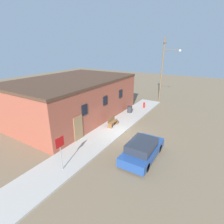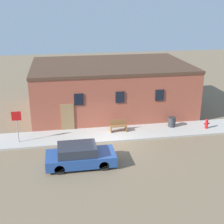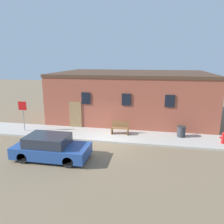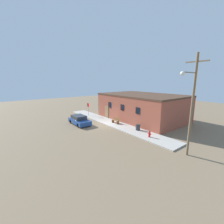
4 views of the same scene
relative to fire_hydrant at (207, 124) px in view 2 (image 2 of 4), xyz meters
name	(u,v)px [view 2 (image 2 of 4)]	position (x,y,z in m)	size (l,w,h in m)	color
ground_plane	(110,143)	(-7.82, -1.04, -0.51)	(80.00, 80.00, 0.00)	#7A664C
sidewalk	(107,134)	(-7.82, 0.30, -0.44)	(22.83, 2.69, 0.13)	#B2ADA3
brick_building	(110,87)	(-6.59, 6.08, 1.65)	(13.75, 9.00, 4.32)	#9E4C38
fire_hydrant	(207,124)	(0.00, 0.00, 0.00)	(0.48, 0.23, 0.76)	red
stop_sign	(17,121)	(-14.21, -0.10, 1.23)	(0.65, 0.06, 2.30)	gray
bench	(118,126)	(-6.90, 0.59, 0.05)	(1.26, 0.44, 0.92)	brown
trash_bin	(172,122)	(-2.54, 0.83, 0.01)	(0.61, 0.61, 0.77)	#333338
parked_car	(80,156)	(-10.19, -3.90, 0.14)	(4.22, 1.89, 1.37)	black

